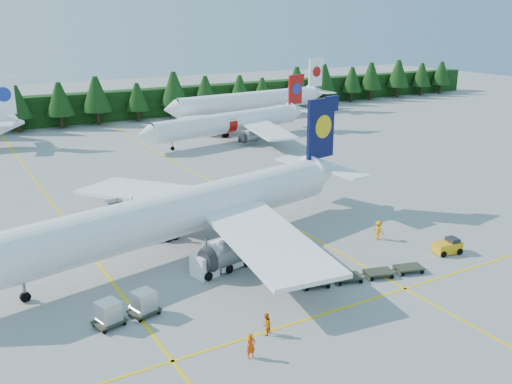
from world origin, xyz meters
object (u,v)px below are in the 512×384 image
service_truck (221,256)px  baggage_tug (448,246)px  airliner_navy (167,217)px  airliner_red (225,124)px  airstairs (128,234)px

service_truck → baggage_tug: bearing=-32.2°
airliner_navy → airliner_red: 49.77m
airliner_red → baggage_tug: bearing=-105.4°
airstairs → baggage_tug: size_ratio=1.98×
service_truck → airliner_red: bearing=50.5°
airstairs → service_truck: airstairs is taller
airstairs → baggage_tug: (24.57, -17.59, -0.08)m
airliner_navy → airliner_red: airliner_navy is taller
airliner_navy → service_truck: 6.35m
baggage_tug → airliner_red: bearing=94.6°
airliner_navy → baggage_tug: airliner_navy is taller
airliner_red → airstairs: bearing=-139.2°
airliner_red → baggage_tug: 54.32m
airliner_red → airstairs: (-29.27, -36.47, -2.37)m
airliner_navy → airstairs: bearing=99.6°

